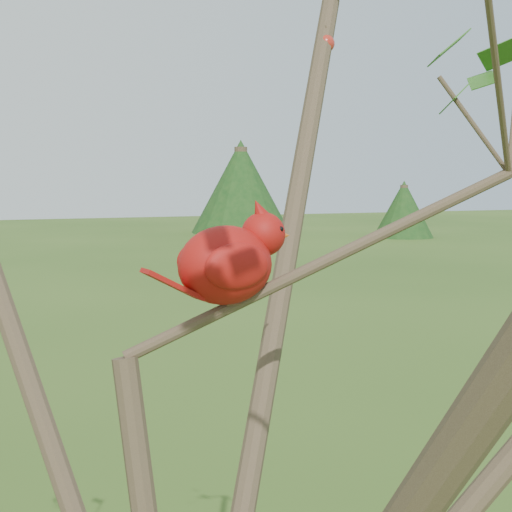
{
  "coord_description": "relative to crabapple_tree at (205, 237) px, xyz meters",
  "views": [
    {
      "loc": [
        -0.24,
        -0.84,
        2.19
      ],
      "look_at": [
        0.14,
        0.1,
        2.08
      ],
      "focal_mm": 50.0,
      "sensor_mm": 36.0,
      "label": 1
    }
  ],
  "objects": [
    {
      "name": "crabapple_tree",
      "position": [
        0.0,
        0.0,
        0.0
      ],
      "size": [
        2.35,
        2.05,
        2.95
      ],
      "color": "#3B2D1F",
      "rests_on": "ground"
    },
    {
      "name": "cardinal",
      "position": [
        0.07,
        0.11,
        -0.04
      ],
      "size": [
        0.23,
        0.13,
        0.16
      ],
      "rotation": [
        0.0,
        0.0,
        0.16
      ],
      "color": "#A00D0E",
      "rests_on": "ground"
    }
  ]
}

